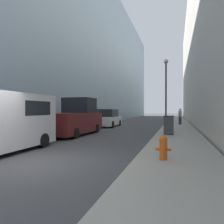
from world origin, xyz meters
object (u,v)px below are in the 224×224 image
object	(u,v)px
trash_bin	(169,125)
parked_sedan_near	(108,119)
lamppost	(166,87)
fire_hydrant	(163,147)
pedestrian_on_sidewalk	(180,116)
pickup_truck	(75,119)
white_van	(1,120)

from	to	relation	value
trash_bin	parked_sedan_near	xyz separation A→B (m)	(-6.16, 6.71, 0.05)
lamppost	parked_sedan_near	world-z (taller)	lamppost
lamppost	fire_hydrant	bearing A→B (deg)	-87.73
pedestrian_on_sidewalk	pickup_truck	bearing A→B (deg)	-123.04
white_van	lamppost	bearing A→B (deg)	63.03
trash_bin	white_van	distance (m)	9.55
trash_bin	lamppost	bearing A→B (deg)	95.05
fire_hydrant	trash_bin	world-z (taller)	trash_bin
pickup_truck	parked_sedan_near	world-z (taller)	pickup_truck
trash_bin	lamppost	size ratio (longest dim) A/B	0.21
lamppost	white_van	bearing A→B (deg)	-116.97
fire_hydrant	pedestrian_on_sidewalk	bearing A→B (deg)	87.54
fire_hydrant	trash_bin	distance (m)	7.30
white_van	trash_bin	bearing A→B (deg)	49.65
pedestrian_on_sidewalk	fire_hydrant	bearing A→B (deg)	-92.46
pickup_truck	pedestrian_on_sidewalk	distance (m)	12.84
trash_bin	lamppost	xyz separation A→B (m)	(-0.37, 4.14, 2.79)
white_van	pedestrian_on_sidewalk	world-z (taller)	white_van
pickup_truck	parked_sedan_near	xyz separation A→B (m)	(0.02, 7.49, -0.25)
parked_sedan_near	pedestrian_on_sidewalk	world-z (taller)	pedestrian_on_sidewalk
fire_hydrant	white_van	bearing A→B (deg)	179.70
fire_hydrant	pedestrian_on_sidewalk	distance (m)	17.30
lamppost	parked_sedan_near	distance (m)	6.90
fire_hydrant	lamppost	xyz separation A→B (m)	(-0.45, 11.44, 3.00)
parked_sedan_near	pedestrian_on_sidewalk	size ratio (longest dim) A/B	2.64
parked_sedan_near	pedestrian_on_sidewalk	distance (m)	7.72
lamppost	trash_bin	bearing A→B (deg)	-84.95
white_van	pickup_truck	size ratio (longest dim) A/B	0.89
pickup_truck	pedestrian_on_sidewalk	world-z (taller)	pickup_truck
trash_bin	pickup_truck	distance (m)	6.23
pickup_truck	parked_sedan_near	bearing A→B (deg)	89.88
lamppost	parked_sedan_near	xyz separation A→B (m)	(-5.79, 2.56, -2.73)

